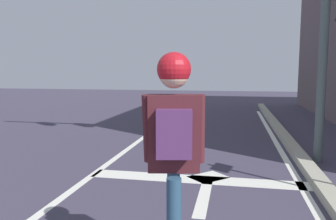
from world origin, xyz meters
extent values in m
cube|color=silver|center=(-0.07, 6.00, 0.00)|extent=(0.12, 20.00, 0.01)
cube|color=silver|center=(3.18, 6.00, 0.00)|extent=(0.12, 20.00, 0.01)
cube|color=silver|center=(1.63, 6.73, 0.00)|extent=(3.39, 0.40, 0.01)
cube|color=silver|center=(1.80, 6.03, 0.00)|extent=(0.16, 1.40, 0.01)
cube|color=silver|center=(1.80, 6.88, 0.00)|extent=(0.71, 0.71, 0.01)
cube|color=#A7A38E|center=(3.43, 6.00, 0.07)|extent=(0.24, 24.00, 0.14)
cylinder|color=#2B4C67|center=(1.68, 4.37, 0.50)|extent=(0.11, 0.11, 0.85)
cube|color=#501F25|center=(1.72, 4.17, 1.22)|extent=(0.42, 0.25, 0.59)
cylinder|color=#501F25|center=(1.51, 4.17, 1.24)|extent=(0.07, 0.13, 0.54)
cylinder|color=#501F25|center=(1.92, 4.24, 1.24)|extent=(0.07, 0.08, 0.54)
sphere|color=beige|center=(1.72, 4.17, 1.68)|extent=(0.23, 0.23, 0.23)
sphere|color=red|center=(1.72, 4.17, 1.71)|extent=(0.26, 0.26, 0.26)
cube|color=#572E60|center=(1.74, 4.04, 1.24)|extent=(0.28, 0.19, 0.36)
camera|label=1|loc=(2.17, 1.66, 1.70)|focal=35.85mm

